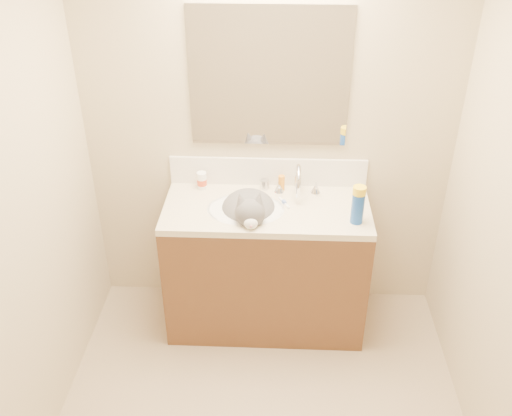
# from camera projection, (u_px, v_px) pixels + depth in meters

# --- Properties ---
(room_shell) EXTENTS (2.24, 2.54, 2.52)m
(room_shell) POSITION_uv_depth(u_px,v_px,m) (261.00, 200.00, 2.15)
(room_shell) COLOR #C4B392
(room_shell) RESTS_ON ground
(vanity_cabinet) EXTENTS (1.20, 0.55, 0.82)m
(vanity_cabinet) POSITION_uv_depth(u_px,v_px,m) (266.00, 268.00, 3.54)
(vanity_cabinet) COLOR brown
(vanity_cabinet) RESTS_ON ground
(counter_slab) EXTENTS (1.20, 0.55, 0.04)m
(counter_slab) POSITION_uv_depth(u_px,v_px,m) (267.00, 210.00, 3.32)
(counter_slab) COLOR beige
(counter_slab) RESTS_ON vanity_cabinet
(basin) EXTENTS (0.45, 0.36, 0.14)m
(basin) POSITION_uv_depth(u_px,v_px,m) (246.00, 219.00, 3.32)
(basin) COLOR white
(basin) RESTS_ON vanity_cabinet
(faucet) EXTENTS (0.28, 0.20, 0.21)m
(faucet) POSITION_uv_depth(u_px,v_px,m) (298.00, 183.00, 3.37)
(faucet) COLOR silver
(faucet) RESTS_ON counter_slab
(cat) EXTENTS (0.40, 0.47, 0.34)m
(cat) POSITION_uv_depth(u_px,v_px,m) (249.00, 212.00, 3.29)
(cat) COLOR #555355
(cat) RESTS_ON basin
(backsplash) EXTENTS (1.20, 0.02, 0.18)m
(backsplash) POSITION_uv_depth(u_px,v_px,m) (268.00, 172.00, 3.48)
(backsplash) COLOR white
(backsplash) RESTS_ON counter_slab
(mirror) EXTENTS (0.90, 0.02, 0.80)m
(mirror) POSITION_uv_depth(u_px,v_px,m) (269.00, 78.00, 3.17)
(mirror) COLOR white
(mirror) RESTS_ON room_shell
(pill_bottle) EXTENTS (0.08, 0.08, 0.11)m
(pill_bottle) POSITION_uv_depth(u_px,v_px,m) (202.00, 181.00, 3.46)
(pill_bottle) COLOR white
(pill_bottle) RESTS_ON counter_slab
(pill_label) EXTENTS (0.08, 0.08, 0.04)m
(pill_label) POSITION_uv_depth(u_px,v_px,m) (202.00, 182.00, 3.47)
(pill_label) COLOR #DE4825
(pill_label) RESTS_ON pill_bottle
(silver_jar) EXTENTS (0.06, 0.06, 0.06)m
(silver_jar) POSITION_uv_depth(u_px,v_px,m) (265.00, 184.00, 3.47)
(silver_jar) COLOR #B7B7BC
(silver_jar) RESTS_ON counter_slab
(amber_bottle) EXTENTS (0.05, 0.05, 0.10)m
(amber_bottle) POSITION_uv_depth(u_px,v_px,m) (281.00, 183.00, 3.45)
(amber_bottle) COLOR orange
(amber_bottle) RESTS_ON counter_slab
(toothbrush) EXTENTS (0.07, 0.12, 0.01)m
(toothbrush) POSITION_uv_depth(u_px,v_px,m) (284.00, 203.00, 3.33)
(toothbrush) COLOR white
(toothbrush) RESTS_ON counter_slab
(toothbrush_head) EXTENTS (0.03, 0.04, 0.02)m
(toothbrush_head) POSITION_uv_depth(u_px,v_px,m) (284.00, 202.00, 3.33)
(toothbrush_head) COLOR #627FD1
(toothbrush_head) RESTS_ON counter_slab
(spray_can) EXTENTS (0.09, 0.09, 0.19)m
(spray_can) POSITION_uv_depth(u_px,v_px,m) (358.00, 207.00, 3.12)
(spray_can) COLOR #1848AA
(spray_can) RESTS_ON counter_slab
(spray_cap) EXTENTS (0.09, 0.09, 0.04)m
(spray_cap) POSITION_uv_depth(u_px,v_px,m) (359.00, 191.00, 3.06)
(spray_cap) COLOR yellow
(spray_cap) RESTS_ON spray_can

